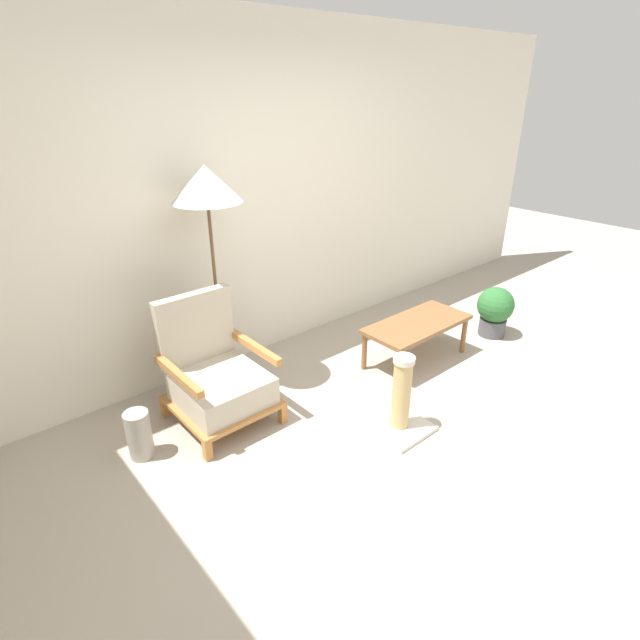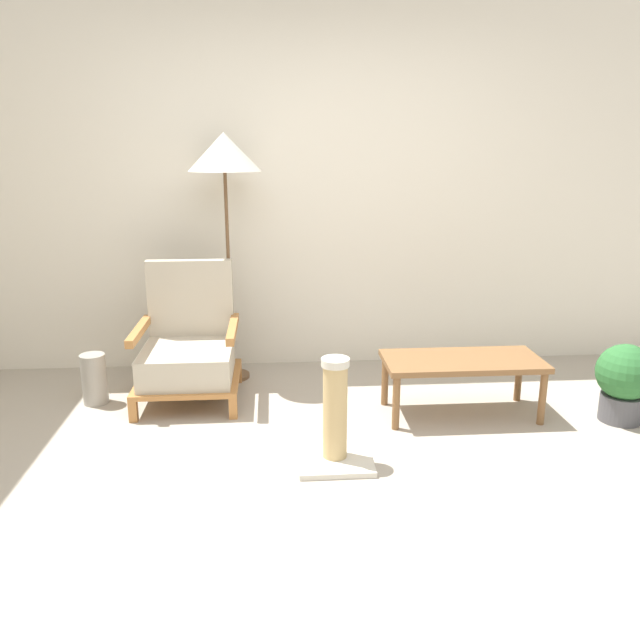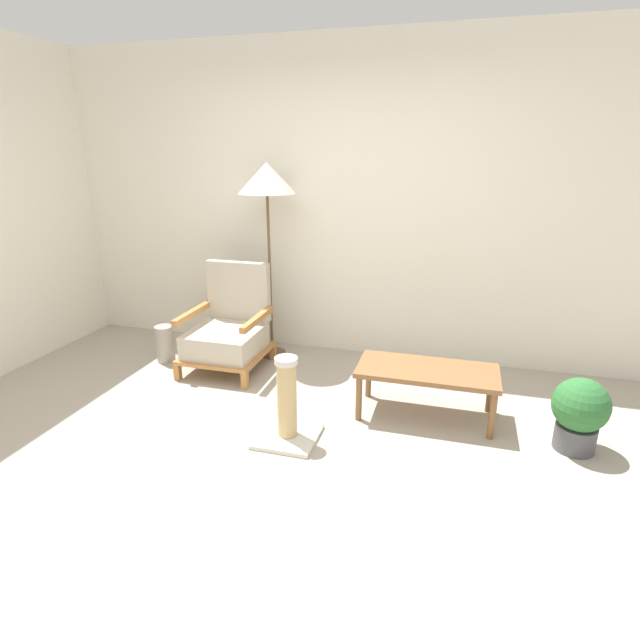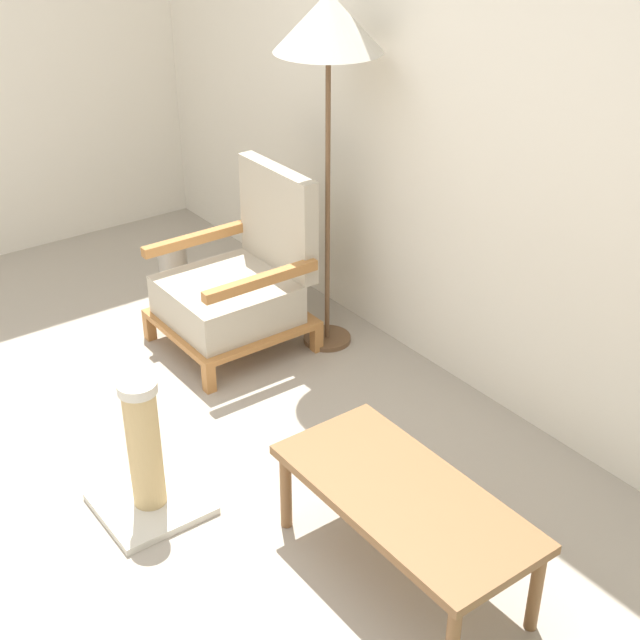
{
  "view_description": "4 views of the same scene",
  "coord_description": "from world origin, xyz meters",
  "px_view_note": "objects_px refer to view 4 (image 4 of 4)",
  "views": [
    {
      "loc": [
        -2.27,
        -1.37,
        2.18
      ],
      "look_at": [
        -0.01,
        1.24,
        0.55
      ],
      "focal_mm": 28.0,
      "sensor_mm": 36.0,
      "label": 1
    },
    {
      "loc": [
        -0.31,
        -2.56,
        1.6
      ],
      "look_at": [
        -0.01,
        1.24,
        0.55
      ],
      "focal_mm": 35.0,
      "sensor_mm": 36.0,
      "label": 2
    },
    {
      "loc": [
        0.98,
        -2.27,
        1.79
      ],
      "look_at": [
        -0.01,
        1.24,
        0.55
      ],
      "focal_mm": 28.0,
      "sensor_mm": 36.0,
      "label": 3
    },
    {
      "loc": [
        2.53,
        -0.64,
        2.32
      ],
      "look_at": [
        -0.01,
        1.24,
        0.55
      ],
      "focal_mm": 50.0,
      "sensor_mm": 36.0,
      "label": 4
    }
  ],
  "objects_px": {
    "floor_lamp": "(328,34)",
    "scratching_post": "(146,464)",
    "coffee_table": "(404,502)",
    "vase": "(174,273)",
    "armchair": "(239,283)"
  },
  "relations": [
    {
      "from": "floor_lamp",
      "to": "scratching_post",
      "type": "xyz_separation_m",
      "value": [
        0.61,
        -1.31,
        -1.32
      ]
    },
    {
      "from": "coffee_table",
      "to": "scratching_post",
      "type": "xyz_separation_m",
      "value": [
        -0.84,
        -0.55,
        -0.11
      ]
    },
    {
      "from": "vase",
      "to": "armchair",
      "type": "bearing_deg",
      "value": 4.95
    },
    {
      "from": "coffee_table",
      "to": "scratching_post",
      "type": "distance_m",
      "value": 1.01
    },
    {
      "from": "coffee_table",
      "to": "scratching_post",
      "type": "relative_size",
      "value": 1.67
    },
    {
      "from": "vase",
      "to": "floor_lamp",
      "type": "bearing_deg",
      "value": 25.4
    },
    {
      "from": "coffee_table",
      "to": "scratching_post",
      "type": "height_order",
      "value": "scratching_post"
    },
    {
      "from": "armchair",
      "to": "vase",
      "type": "distance_m",
      "value": 0.63
    },
    {
      "from": "armchair",
      "to": "coffee_table",
      "type": "xyz_separation_m",
      "value": [
        1.7,
        -0.4,
        -0.01
      ]
    },
    {
      "from": "vase",
      "to": "scratching_post",
      "type": "height_order",
      "value": "scratching_post"
    },
    {
      "from": "armchair",
      "to": "floor_lamp",
      "type": "height_order",
      "value": "floor_lamp"
    },
    {
      "from": "coffee_table",
      "to": "vase",
      "type": "bearing_deg",
      "value": 171.31
    },
    {
      "from": "coffee_table",
      "to": "floor_lamp",
      "type": "bearing_deg",
      "value": 152.29
    },
    {
      "from": "vase",
      "to": "coffee_table",
      "type": "bearing_deg",
      "value": -8.69
    },
    {
      "from": "floor_lamp",
      "to": "coffee_table",
      "type": "xyz_separation_m",
      "value": [
        1.45,
        -0.76,
        -1.21
      ]
    }
  ]
}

